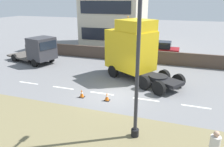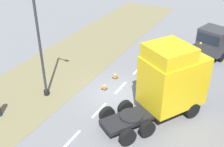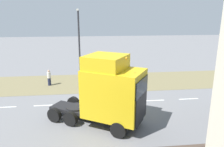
# 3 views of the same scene
# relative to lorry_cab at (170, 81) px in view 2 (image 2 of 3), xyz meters

# --- Properties ---
(ground_plane) EXTENTS (120.00, 120.00, 0.00)m
(ground_plane) POSITION_rel_lorry_cab_xyz_m (-4.03, 0.33, -2.47)
(ground_plane) COLOR slate
(ground_plane) RESTS_ON ground
(grass_verge) EXTENTS (7.00, 44.00, 0.01)m
(grass_verge) POSITION_rel_lorry_cab_xyz_m (-10.03, 0.33, -2.46)
(grass_verge) COLOR olive
(grass_verge) RESTS_ON ground
(lane_markings) EXTENTS (0.16, 17.80, 0.00)m
(lane_markings) POSITION_rel_lorry_cab_xyz_m (-4.03, -0.37, -2.47)
(lane_markings) COLOR white
(lane_markings) RESTS_ON ground
(lorry_cab) EXTENTS (5.65, 6.94, 5.06)m
(lorry_cab) POSITION_rel_lorry_cab_xyz_m (0.00, 0.00, 0.00)
(lorry_cab) COLOR black
(lorry_cab) RESTS_ON ground
(flatbed_truck) EXTENTS (3.82, 6.25, 2.80)m
(flatbed_truck) POSITION_rel_lorry_cab_xyz_m (0.98, 10.10, -0.99)
(flatbed_truck) COLOR #333338
(flatbed_truck) RESTS_ON ground
(lamp_post) EXTENTS (1.31, 0.38, 7.97)m
(lamp_post) POSITION_rel_lorry_cab_xyz_m (-8.30, -2.21, 1.16)
(lamp_post) COLOR black
(lamp_post) RESTS_ON ground
(traffic_cone_lead) EXTENTS (0.36, 0.36, 0.58)m
(traffic_cone_lead) POSITION_rel_lorry_cab_xyz_m (-5.03, 0.48, -2.19)
(traffic_cone_lead) COLOR black
(traffic_cone_lead) RESTS_ON ground
(traffic_cone_trailing) EXTENTS (0.36, 0.36, 0.58)m
(traffic_cone_trailing) POSITION_rel_lorry_cab_xyz_m (-5.09, 2.31, -2.19)
(traffic_cone_trailing) COLOR black
(traffic_cone_trailing) RESTS_ON ground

